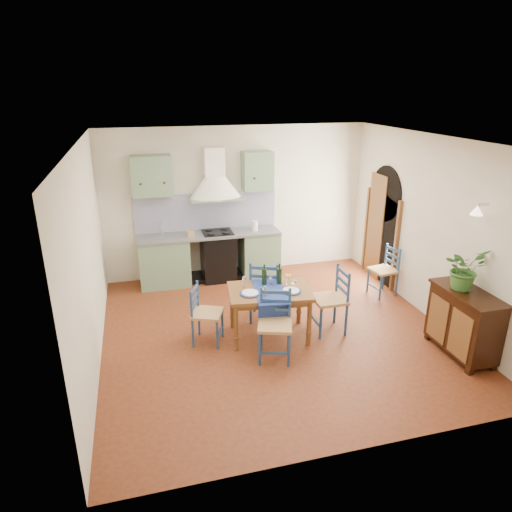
# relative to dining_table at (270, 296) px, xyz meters

# --- Properties ---
(floor) EXTENTS (5.00, 5.00, 0.00)m
(floor) POSITION_rel_dining_table_xyz_m (0.12, 0.11, -0.66)
(floor) COLOR #4E2210
(floor) RESTS_ON ground
(back_wall) EXTENTS (5.00, 0.96, 2.80)m
(back_wall) POSITION_rel_dining_table_xyz_m (-0.35, 2.40, 0.39)
(back_wall) COLOR silver
(back_wall) RESTS_ON ground
(right_wall) EXTENTS (0.26, 5.00, 2.80)m
(right_wall) POSITION_rel_dining_table_xyz_m (2.62, 0.39, 0.68)
(right_wall) COLOR silver
(right_wall) RESTS_ON ground
(left_wall) EXTENTS (0.04, 5.00, 2.80)m
(left_wall) POSITION_rel_dining_table_xyz_m (-2.38, 0.11, 0.74)
(left_wall) COLOR silver
(left_wall) RESTS_ON ground
(ceiling) EXTENTS (5.00, 5.00, 0.01)m
(ceiling) POSITION_rel_dining_table_xyz_m (0.12, 0.11, 2.15)
(ceiling) COLOR white
(ceiling) RESTS_ON back_wall
(dining_table) EXTENTS (1.25, 0.97, 1.06)m
(dining_table) POSITION_rel_dining_table_xyz_m (0.00, 0.00, 0.00)
(dining_table) COLOR brown
(dining_table) RESTS_ON ground
(chair_near) EXTENTS (0.56, 0.56, 0.95)m
(chair_near) POSITION_rel_dining_table_xyz_m (-0.09, -0.54, -0.16)
(chair_near) COLOR navy
(chair_near) RESTS_ON ground
(chair_far) EXTENTS (0.62, 0.62, 1.01)m
(chair_far) POSITION_rel_dining_table_xyz_m (0.08, 0.50, -0.14)
(chair_far) COLOR navy
(chair_far) RESTS_ON ground
(chair_left) EXTENTS (0.53, 0.53, 0.87)m
(chair_left) POSITION_rel_dining_table_xyz_m (-0.93, 0.08, -0.20)
(chair_left) COLOR navy
(chair_left) RESTS_ON ground
(chair_right) EXTENTS (0.47, 0.47, 0.99)m
(chair_right) POSITION_rel_dining_table_xyz_m (0.92, -0.08, -0.14)
(chair_right) COLOR navy
(chair_right) RESTS_ON ground
(chair_spare) EXTENTS (0.47, 0.47, 0.87)m
(chair_spare) POSITION_rel_dining_table_xyz_m (2.35, 0.87, -0.21)
(chair_spare) COLOR navy
(chair_spare) RESTS_ON ground
(sideboard) EXTENTS (0.50, 1.05, 0.94)m
(sideboard) POSITION_rel_dining_table_xyz_m (2.38, -1.13, -0.15)
(sideboard) COLOR black
(sideboard) RESTS_ON ground
(potted_plant) EXTENTS (0.59, 0.53, 0.57)m
(potted_plant) POSITION_rel_dining_table_xyz_m (2.35, -1.00, 0.56)
(potted_plant) COLOR #326328
(potted_plant) RESTS_ON sideboard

